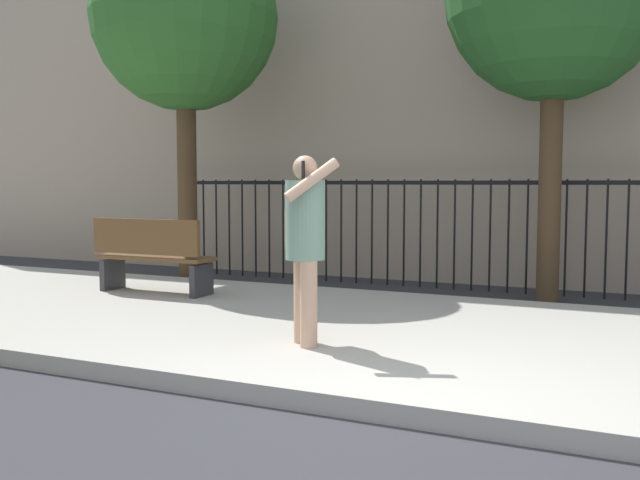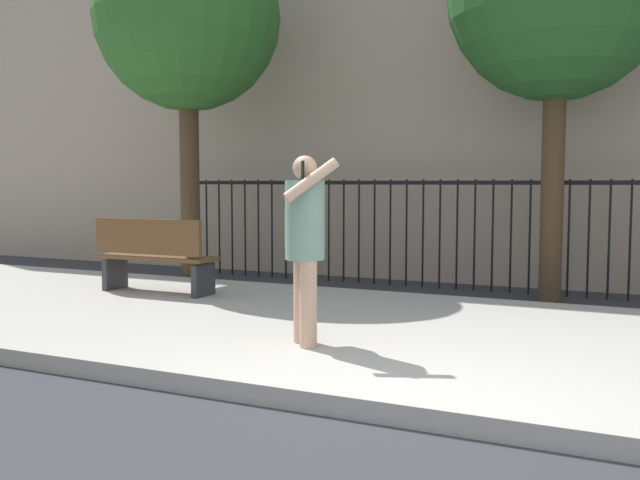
% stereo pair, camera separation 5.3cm
% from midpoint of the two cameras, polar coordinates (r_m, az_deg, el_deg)
% --- Properties ---
extents(ground_plane, '(60.00, 60.00, 0.00)m').
position_cam_midpoint_polar(ground_plane, '(4.67, 6.48, -14.76)').
color(ground_plane, '#333338').
extents(sidewalk, '(28.00, 4.40, 0.15)m').
position_cam_midpoint_polar(sidewalk, '(6.69, 12.69, -8.20)').
color(sidewalk, '#B2ADA3').
rests_on(sidewalk, ground).
extents(building_facade, '(28.00, 4.00, 9.09)m').
position_cam_midpoint_polar(building_facade, '(13.10, 19.48, 17.60)').
color(building_facade, tan).
rests_on(building_facade, ground).
extents(iron_fence, '(12.03, 0.04, 1.60)m').
position_cam_midpoint_polar(iron_fence, '(10.19, 17.41, 1.45)').
color(iron_fence, black).
rests_on(iron_fence, ground).
extents(pedestrian_on_phone, '(0.67, 0.69, 1.63)m').
position_cam_midpoint_polar(pedestrian_on_phone, '(6.08, -1.04, 0.35)').
color(pedestrian_on_phone, tan).
rests_on(pedestrian_on_phone, sidewalk).
extents(street_bench, '(1.60, 0.45, 0.95)m').
position_cam_midpoint_polar(street_bench, '(9.18, -13.11, -1.10)').
color(street_bench, brown).
rests_on(street_bench, sidewalk).
extents(street_tree_near, '(2.75, 2.75, 5.37)m').
position_cam_midpoint_polar(street_tree_near, '(11.13, -10.48, 17.08)').
color(street_tree_near, '#4C3823').
rests_on(street_tree_near, ground).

